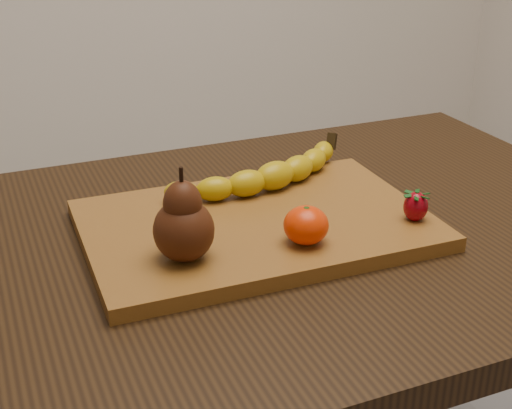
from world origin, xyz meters
name	(u,v)px	position (x,y,z in m)	size (l,w,h in m)	color
table	(290,287)	(0.00, 0.00, 0.66)	(1.00, 0.70, 0.76)	black
cutting_board	(256,225)	(-0.05, 0.00, 0.77)	(0.45, 0.30, 0.02)	brown
banana	(275,176)	(0.01, 0.08, 0.80)	(0.26, 0.07, 0.04)	#C4A509
pear	(183,215)	(-0.17, -0.06, 0.84)	(0.07, 0.07, 0.11)	#401B0A
mandarin	(306,225)	(-0.02, -0.09, 0.80)	(0.06, 0.06, 0.05)	#E63002
strawberry	(416,205)	(0.14, -0.08, 0.80)	(0.03, 0.03, 0.04)	maroon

